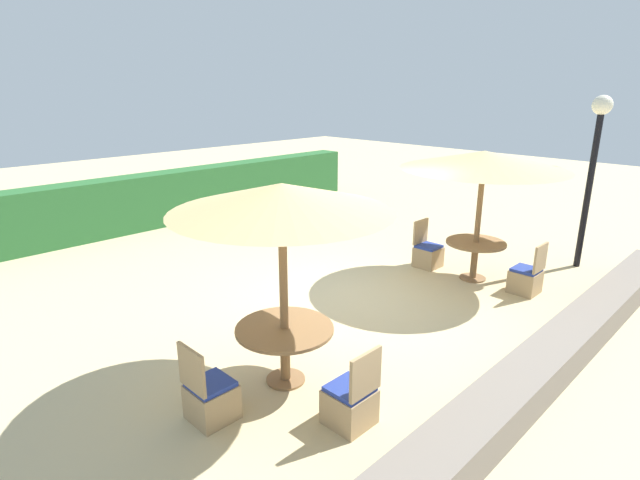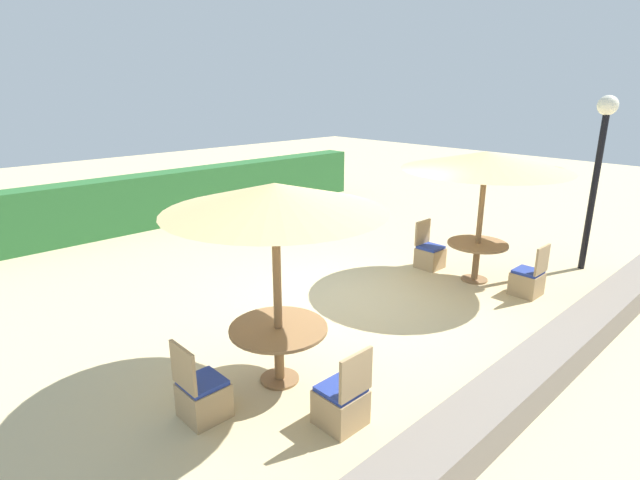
# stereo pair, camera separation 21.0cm
# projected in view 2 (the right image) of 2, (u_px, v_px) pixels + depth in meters

# --- Properties ---
(ground_plane) EXTENTS (40.00, 40.00, 0.00)m
(ground_plane) POSITION_uv_depth(u_px,v_px,m) (344.00, 297.00, 8.56)
(ground_plane) COLOR #C6B284
(hedge_row) EXTENTS (13.00, 0.70, 1.35)m
(hedge_row) POSITION_uv_depth(u_px,v_px,m) (161.00, 199.00, 12.89)
(hedge_row) COLOR #28602D
(hedge_row) RESTS_ON ground_plane
(stone_border) EXTENTS (10.00, 0.56, 0.43)m
(stone_border) POSITION_uv_depth(u_px,v_px,m) (546.00, 363.00, 6.14)
(stone_border) COLOR slate
(stone_border) RESTS_ON ground_plane
(lamp_post) EXTENTS (0.36, 0.36, 3.32)m
(lamp_post) POSITION_uv_depth(u_px,v_px,m) (601.00, 149.00, 9.23)
(lamp_post) COLOR black
(lamp_post) RESTS_ON ground_plane
(parasol_front_right) EXTENTS (2.92, 2.92, 2.39)m
(parasol_front_right) POSITION_uv_depth(u_px,v_px,m) (486.00, 161.00, 8.67)
(parasol_front_right) COLOR olive
(parasol_front_right) RESTS_ON ground_plane
(round_table_front_right) EXTENTS (1.08, 1.08, 0.73)m
(round_table_front_right) POSITION_uv_depth(u_px,v_px,m) (477.00, 251.00, 9.16)
(round_table_front_right) COLOR olive
(round_table_front_right) RESTS_ON ground_plane
(patio_chair_front_right_north) EXTENTS (0.46, 0.46, 0.93)m
(patio_chair_front_right_north) POSITION_uv_depth(u_px,v_px,m) (429.00, 255.00, 9.91)
(patio_chair_front_right_north) COLOR tan
(patio_chair_front_right_north) RESTS_ON ground_plane
(patio_chair_front_right_south) EXTENTS (0.46, 0.46, 0.93)m
(patio_chair_front_right_south) POSITION_uv_depth(u_px,v_px,m) (528.00, 281.00, 8.60)
(patio_chair_front_right_south) COLOR tan
(patio_chair_front_right_south) RESTS_ON ground_plane
(parasol_front_left) EXTENTS (2.53, 2.53, 2.47)m
(parasol_front_left) POSITION_uv_depth(u_px,v_px,m) (275.00, 198.00, 5.49)
(parasol_front_left) COLOR olive
(parasol_front_left) RESTS_ON ground_plane
(round_table_front_left) EXTENTS (1.18, 1.18, 0.72)m
(round_table_front_left) POSITION_uv_depth(u_px,v_px,m) (279.00, 337.00, 6.00)
(round_table_front_left) COLOR olive
(round_table_front_left) RESTS_ON ground_plane
(patio_chair_front_left_south) EXTENTS (0.46, 0.46, 0.93)m
(patio_chair_front_left_south) POSITION_uv_depth(u_px,v_px,m) (342.00, 403.00, 5.29)
(patio_chair_front_left_south) COLOR tan
(patio_chair_front_left_south) RESTS_ON ground_plane
(patio_chair_front_left_west) EXTENTS (0.46, 0.46, 0.93)m
(patio_chair_front_left_west) POSITION_uv_depth(u_px,v_px,m) (202.00, 396.00, 5.41)
(patio_chair_front_left_west) COLOR tan
(patio_chair_front_left_west) RESTS_ON ground_plane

